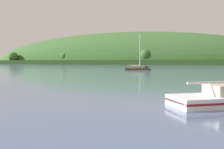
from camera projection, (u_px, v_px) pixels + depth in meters
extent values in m
cube|color=#27431B|center=(163.00, 62.00, 212.17)|extent=(419.22, 67.92, 4.19)
ellipsoid|color=#38602D|center=(116.00, 64.00, 251.41)|extent=(336.09, 82.04, 67.38)
sphere|color=#38602D|center=(13.00, 57.00, 265.82)|extent=(11.08, 11.08, 11.08)
sphere|color=#38602D|center=(65.00, 57.00, 239.82)|extent=(9.98, 9.98, 9.98)
sphere|color=#38602D|center=(146.00, 55.00, 208.03)|extent=(11.76, 11.76, 11.76)
cylinder|color=silver|center=(218.00, 82.00, 14.72)|extent=(3.62, 2.48, 0.15)
cube|color=#232328|center=(137.00, 70.00, 77.91)|extent=(8.32, 5.25, 1.26)
cone|color=#232328|center=(149.00, 70.00, 77.66)|extent=(2.73, 3.44, 3.01)
cube|color=gold|center=(137.00, 69.00, 77.89)|extent=(8.33, 5.28, 0.13)
cube|color=#BCB299|center=(137.00, 67.00, 77.84)|extent=(3.95, 3.05, 0.75)
cylinder|color=silver|center=(140.00, 51.00, 77.50)|extent=(0.22, 0.22, 11.20)
cylinder|color=silver|center=(134.00, 65.00, 77.89)|extent=(3.94, 1.35, 0.18)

